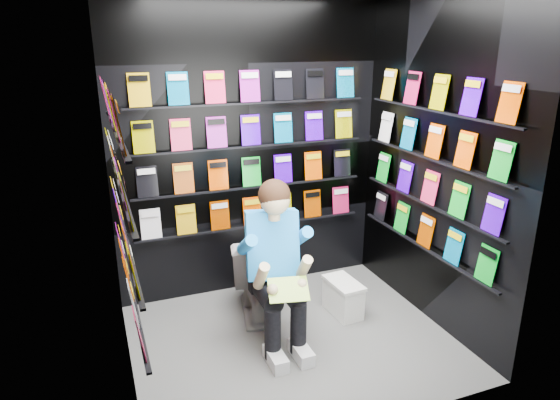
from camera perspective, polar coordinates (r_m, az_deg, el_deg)
name	(u,v)px	position (r m, az deg, el deg)	size (l,w,h in m)	color
floor	(292,340)	(4.04, 1.44, -15.74)	(2.40, 2.40, 0.00)	#585755
wall_back	(250,151)	(4.40, -3.45, 5.61)	(2.40, 0.04, 2.60)	black
wall_front	(368,229)	(2.64, 10.01, -3.24)	(2.40, 0.04, 2.60)	black
wall_left	(114,199)	(3.24, -18.41, 0.11)	(0.04, 2.00, 2.60)	black
wall_right	(436,165)	(4.09, 17.36, 3.85)	(0.04, 2.00, 2.60)	black
comics_back	(251,151)	(4.37, -3.33, 5.60)	(2.10, 0.06, 1.37)	#EC265B
comics_left	(119,198)	(3.24, -17.89, 0.25)	(0.06, 1.70, 1.37)	#EC265B
comics_right	(432,165)	(4.07, 17.03, 3.89)	(0.06, 1.70, 1.37)	#EC265B
toilet	(256,273)	(4.23, -2.81, -8.34)	(0.42, 0.75, 0.73)	white
longbox	(343,299)	(4.35, 7.22, -11.12)	(0.20, 0.36, 0.27)	silver
longbox_lid	(344,283)	(4.28, 7.30, -9.38)	(0.22, 0.38, 0.03)	silver
reader	(271,245)	(3.73, -1.05, -5.22)	(0.52, 0.76, 1.41)	#2B91F0
held_comic	(288,289)	(3.52, 0.97, -10.19)	(0.28, 0.01, 0.20)	green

